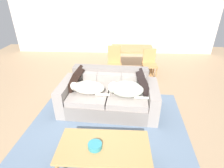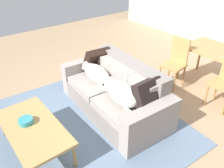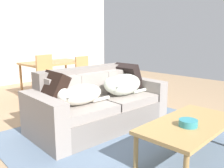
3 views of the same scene
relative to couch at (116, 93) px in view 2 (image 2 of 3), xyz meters
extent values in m
plane|color=tan|center=(-0.07, -0.01, -0.33)|extent=(10.00, 10.00, 0.00)
cube|color=slate|center=(0.00, -0.73, -0.32)|extent=(3.16, 3.07, 0.01)
cube|color=gray|center=(0.00, -0.06, -0.16)|extent=(1.68, 1.06, 0.33)
cube|color=gray|center=(-0.41, -0.04, 0.06)|extent=(0.84, 0.97, 0.12)
cube|color=gray|center=(0.40, -0.09, 0.06)|extent=(0.84, 0.97, 0.12)
cube|color=gray|center=(0.02, 0.30, 0.33)|extent=(1.63, 0.35, 0.42)
cube|color=gray|center=(-0.49, 0.14, 0.29)|extent=(0.51, 0.19, 0.35)
cube|color=gray|center=(0.01, 0.11, 0.29)|extent=(0.51, 0.19, 0.35)
cube|color=gray|center=(0.51, 0.07, 0.29)|extent=(0.51, 0.19, 0.35)
cube|color=gray|center=(-0.91, 0.00, -0.02)|extent=(0.26, 0.97, 0.63)
cube|color=gray|center=(0.90, -0.12, -0.02)|extent=(0.26, 0.97, 0.63)
ellipsoid|color=silver|center=(-0.40, -0.12, 0.25)|extent=(0.67, 0.35, 0.27)
sphere|color=silver|center=(-0.67, -0.12, 0.29)|extent=(0.19, 0.19, 0.19)
cone|color=#A8A597|center=(-0.68, -0.21, 0.28)|extent=(0.09, 0.11, 0.09)
cylinder|color=silver|center=(-0.11, -0.20, 0.15)|extent=(0.29, 0.07, 0.05)
ellipsoid|color=silver|center=(0.38, -0.19, 0.28)|extent=(0.66, 0.39, 0.32)
sphere|color=silver|center=(0.11, -0.19, 0.32)|extent=(0.22, 0.22, 0.22)
cone|color=#9FA699|center=(0.10, -0.29, 0.31)|extent=(0.11, 0.13, 0.10)
cylinder|color=silver|center=(0.66, -0.28, 0.15)|extent=(0.29, 0.07, 0.05)
cube|color=black|center=(-0.70, 0.10, 0.33)|extent=(0.40, 0.50, 0.48)
cube|color=black|center=(0.71, 0.01, 0.32)|extent=(0.33, 0.47, 0.48)
cube|color=tan|center=(0.03, -1.46, 0.08)|extent=(1.27, 0.65, 0.04)
cylinder|color=olive|center=(-0.56, -1.74, -0.13)|extent=(0.05, 0.05, 0.39)
cylinder|color=olive|center=(-0.56, -1.19, -0.13)|extent=(0.05, 0.05, 0.39)
cylinder|color=olive|center=(0.61, -1.19, -0.13)|extent=(0.05, 0.05, 0.39)
cylinder|color=teal|center=(-0.09, -1.50, 0.13)|extent=(0.19, 0.19, 0.07)
cube|color=#B7854C|center=(0.58, 2.07, 0.41)|extent=(1.28, 0.83, 0.04)
cylinder|color=#9B7141|center=(-0.01, 1.70, 0.03)|extent=(0.05, 0.05, 0.72)
cylinder|color=#9B7141|center=(-0.01, 2.44, 0.03)|extent=(0.05, 0.05, 0.72)
cube|color=#B7854C|center=(0.08, 1.37, 0.13)|extent=(0.44, 0.44, 0.04)
cube|color=#B7854C|center=(0.06, 1.55, 0.40)|extent=(0.36, 0.08, 0.50)
cylinder|color=#A57745|center=(-0.07, 1.18, -0.11)|extent=(0.04, 0.04, 0.44)
cylinder|color=#A57745|center=(0.27, 1.22, -0.11)|extent=(0.04, 0.04, 0.44)
cylinder|color=#A57745|center=(-0.11, 1.52, -0.11)|extent=(0.04, 0.04, 0.44)
cylinder|color=#A57745|center=(0.23, 1.56, -0.11)|extent=(0.04, 0.04, 0.44)
cube|color=#B7854C|center=(1.06, 1.48, 0.12)|extent=(0.41, 0.41, 0.04)
cylinder|color=#A57745|center=(0.90, 1.30, -0.11)|extent=(0.04, 0.04, 0.43)
cylinder|color=#A57745|center=(0.89, 1.64, -0.11)|extent=(0.04, 0.04, 0.43)
camera|label=1|loc=(0.23, -3.19, 2.00)|focal=28.26mm
camera|label=2|loc=(2.47, -2.05, 2.16)|focal=36.70mm
camera|label=3|loc=(-2.36, -2.60, 1.05)|focal=39.08mm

